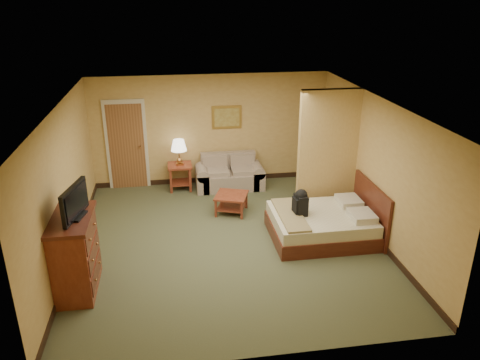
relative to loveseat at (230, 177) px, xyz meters
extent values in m
plane|color=#4B5034|center=(-0.38, -2.57, -0.26)|extent=(6.00, 6.00, 0.00)
plane|color=white|center=(-0.38, -2.57, 2.34)|extent=(6.00, 6.00, 0.00)
cube|color=tan|center=(-0.38, 0.43, 1.04)|extent=(5.50, 0.02, 2.60)
cube|color=tan|center=(-3.13, -2.57, 1.04)|extent=(0.02, 6.00, 2.60)
cube|color=tan|center=(2.37, -2.57, 1.04)|extent=(0.02, 6.00, 2.60)
cube|color=tan|center=(1.77, -1.64, 1.04)|extent=(1.20, 0.15, 2.60)
cube|color=beige|center=(-2.33, 0.40, 0.79)|extent=(0.94, 0.06, 2.10)
cube|color=brown|center=(-2.33, 0.39, 0.74)|extent=(0.80, 0.04, 2.00)
cylinder|color=#AE7940|center=(-2.03, 0.33, 0.74)|extent=(0.04, 0.12, 0.04)
cube|color=black|center=(-0.38, 0.42, -0.20)|extent=(5.50, 0.02, 0.12)
cube|color=gray|center=(0.00, -0.04, -0.06)|extent=(1.30, 0.70, 0.39)
cube|color=gray|center=(0.00, 0.26, 0.33)|extent=(1.30, 0.17, 0.41)
cube|color=gray|center=(-0.65, -0.04, -0.04)|extent=(0.28, 0.70, 0.44)
cube|color=gray|center=(0.65, -0.04, -0.04)|extent=(0.28, 0.70, 0.44)
cube|color=maroon|center=(-1.15, 0.08, 0.32)|extent=(0.55, 0.55, 0.04)
cube|color=maroon|center=(-1.15, 0.08, -0.09)|extent=(0.46, 0.46, 0.03)
cube|color=maroon|center=(-1.37, -0.14, 0.02)|extent=(0.06, 0.06, 0.56)
cube|color=maroon|center=(-0.93, -0.14, 0.02)|extent=(0.06, 0.06, 0.56)
cube|color=maroon|center=(-1.37, 0.30, 0.02)|extent=(0.06, 0.06, 0.56)
cube|color=maroon|center=(-0.93, 0.30, 0.02)|extent=(0.06, 0.06, 0.56)
cylinder|color=#AE7940|center=(-1.15, 0.08, 0.37)|extent=(0.18, 0.18, 0.04)
cylinder|color=#AE7940|center=(-1.15, 0.08, 0.60)|extent=(0.02, 0.02, 0.30)
cone|color=white|center=(-1.15, 0.08, 0.82)|extent=(0.36, 0.36, 0.25)
cube|color=maroon|center=(-0.14, -1.35, 0.13)|extent=(0.81, 0.81, 0.04)
cube|color=maroon|center=(-0.14, -1.35, -0.12)|extent=(0.69, 0.69, 0.03)
cube|color=maroon|center=(-0.41, -1.63, -0.07)|extent=(0.05, 0.05, 0.38)
cube|color=maroon|center=(0.13, -1.08, -0.07)|extent=(0.05, 0.05, 0.38)
cube|color=#B78E3F|center=(0.00, 0.41, 1.34)|extent=(0.70, 0.03, 0.54)
cube|color=olive|center=(0.00, 0.39, 1.34)|extent=(0.58, 0.02, 0.43)
cube|color=maroon|center=(-2.85, -3.69, 0.33)|extent=(0.54, 1.09, 1.19)
cube|color=#481A10|center=(-2.85, -3.69, 0.96)|extent=(0.61, 1.17, 0.06)
cube|color=black|center=(-2.75, -3.69, 1.00)|extent=(0.28, 0.39, 0.03)
cube|color=black|center=(-2.75, -3.69, 1.24)|extent=(0.25, 0.80, 0.49)
cube|color=#481A10|center=(1.37, -2.67, -0.12)|extent=(1.85, 1.48, 0.28)
cube|color=beige|center=(1.37, -2.67, 0.13)|extent=(1.80, 1.43, 0.22)
cube|color=#481A10|center=(2.33, -2.67, 0.25)|extent=(0.06, 1.58, 1.02)
cube|color=beige|center=(2.02, -2.99, 0.30)|extent=(0.42, 0.51, 0.13)
cube|color=beige|center=(2.02, -2.34, 0.30)|extent=(0.42, 0.51, 0.13)
cube|color=olive|center=(0.77, -2.67, 0.26)|extent=(0.42, 1.39, 0.05)
cube|color=black|center=(0.97, -2.64, 0.43)|extent=(0.22, 0.30, 0.38)
sphere|color=black|center=(0.97, -2.64, 0.62)|extent=(0.23, 0.23, 0.23)
camera|label=1|loc=(-1.32, -10.15, 4.07)|focal=35.00mm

